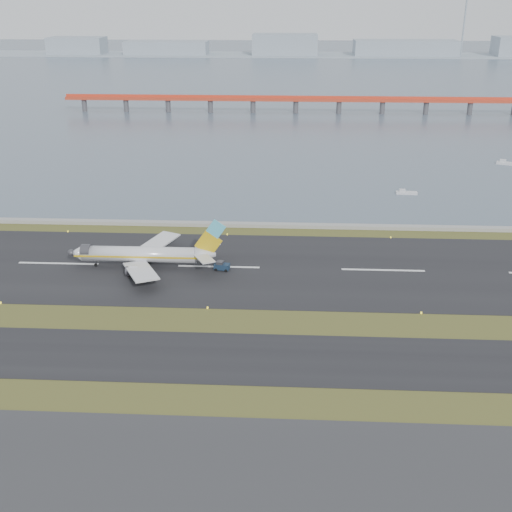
# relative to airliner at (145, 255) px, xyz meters

# --- Properties ---
(ground) EXTENTS (1000.00, 1000.00, 0.00)m
(ground) POSITION_rel_airliner_xyz_m (17.71, -28.74, -3.46)
(ground) COLOR #3F4E1B
(ground) RESTS_ON ground
(taxiway_strip) EXTENTS (1000.00, 18.00, 0.10)m
(taxiway_strip) POSITION_rel_airliner_xyz_m (17.71, -40.74, -3.41)
(taxiway_strip) COLOR black
(taxiway_strip) RESTS_ON ground
(runway_strip) EXTENTS (1000.00, 45.00, 0.10)m
(runway_strip) POSITION_rel_airliner_xyz_m (17.71, 1.26, -3.41)
(runway_strip) COLOR black
(runway_strip) RESTS_ON ground
(seawall) EXTENTS (1000.00, 2.50, 1.00)m
(seawall) POSITION_rel_airliner_xyz_m (17.71, 31.26, -2.96)
(seawall) COLOR #979792
(seawall) RESTS_ON ground
(bay_water) EXTENTS (1400.00, 800.00, 1.30)m
(bay_water) POSITION_rel_airliner_xyz_m (17.71, 431.26, -3.46)
(bay_water) COLOR #455563
(bay_water) RESTS_ON ground
(red_pier) EXTENTS (260.00, 5.00, 10.20)m
(red_pier) POSITION_rel_airliner_xyz_m (37.71, 221.26, 3.82)
(red_pier) COLOR red
(red_pier) RESTS_ON ground
(far_shoreline) EXTENTS (1400.00, 80.00, 60.50)m
(far_shoreline) POSITION_rel_airliner_xyz_m (31.33, 591.26, 2.61)
(far_shoreline) COLOR #909EAB
(far_shoreline) RESTS_ON ground
(airliner) EXTENTS (38.52, 32.89, 12.80)m
(airliner) POSITION_rel_airliner_xyz_m (0.00, 0.00, 0.00)
(airliner) COLOR silver
(airliner) RESTS_ON ground
(pushback_tug) EXTENTS (3.93, 2.68, 2.33)m
(pushback_tug) POSITION_rel_airliner_xyz_m (18.63, -0.68, -2.33)
(pushback_tug) COLOR #16283D
(pushback_tug) RESTS_ON ground
(workboat_near) EXTENTS (7.03, 2.52, 1.68)m
(workboat_near) POSITION_rel_airliner_xyz_m (73.70, 66.05, -2.93)
(workboat_near) COLOR silver
(workboat_near) RESTS_ON ground
(workboat_far) EXTENTS (8.34, 5.21, 1.94)m
(workboat_far) POSITION_rel_airliner_xyz_m (119.67, 108.44, -2.85)
(workboat_far) COLOR silver
(workboat_far) RESTS_ON ground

